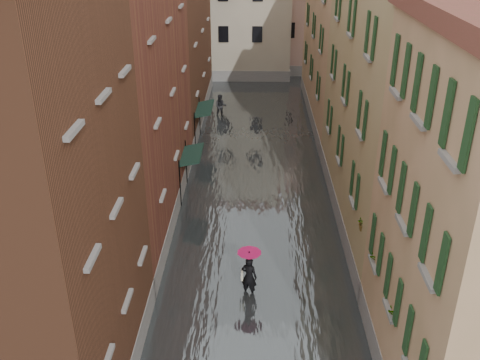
# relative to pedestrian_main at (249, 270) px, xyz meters

# --- Properties ---
(ground) EXTENTS (120.00, 120.00, 0.00)m
(ground) POSITION_rel_pedestrian_main_xyz_m (0.30, -2.66, -1.24)
(ground) COLOR #57575A
(ground) RESTS_ON ground
(floodwater) EXTENTS (10.00, 60.00, 0.20)m
(floodwater) POSITION_rel_pedestrian_main_xyz_m (0.30, 10.34, -1.14)
(floodwater) COLOR #414748
(floodwater) RESTS_ON ground
(building_left_near) EXTENTS (6.00, 8.00, 13.00)m
(building_left_near) POSITION_rel_pedestrian_main_xyz_m (-6.70, -4.66, 5.26)
(building_left_near) COLOR brown
(building_left_near) RESTS_ON ground
(building_left_mid) EXTENTS (6.00, 14.00, 12.50)m
(building_left_mid) POSITION_rel_pedestrian_main_xyz_m (-6.70, 6.34, 5.01)
(building_left_mid) COLOR brown
(building_left_mid) RESTS_ON ground
(building_left_far) EXTENTS (6.00, 16.00, 14.00)m
(building_left_far) POSITION_rel_pedestrian_main_xyz_m (-6.70, 21.34, 5.76)
(building_left_far) COLOR brown
(building_left_far) RESTS_ON ground
(building_right_mid) EXTENTS (6.00, 14.00, 13.00)m
(building_right_mid) POSITION_rel_pedestrian_main_xyz_m (7.30, 6.34, 5.26)
(building_right_mid) COLOR tan
(building_right_mid) RESTS_ON ground
(building_right_far) EXTENTS (6.00, 16.00, 11.50)m
(building_right_far) POSITION_rel_pedestrian_main_xyz_m (7.30, 21.34, 4.51)
(building_right_far) COLOR #92744B
(building_right_far) RESTS_ON ground
(building_end_cream) EXTENTS (12.00, 9.00, 13.00)m
(building_end_cream) POSITION_rel_pedestrian_main_xyz_m (-2.70, 35.34, 5.26)
(building_end_cream) COLOR beige
(building_end_cream) RESTS_ON ground
(building_end_pink) EXTENTS (10.00, 9.00, 12.00)m
(building_end_pink) POSITION_rel_pedestrian_main_xyz_m (6.30, 37.34, 4.76)
(building_end_pink) COLOR tan
(building_end_pink) RESTS_ON ground
(awning_near) EXTENTS (1.09, 2.72, 2.80)m
(awning_near) POSITION_rel_pedestrian_main_xyz_m (-3.19, 8.41, 1.22)
(awning_near) COLOR black
(awning_near) RESTS_ON ground
(awning_far) EXTENTS (1.09, 3.21, 2.80)m
(awning_far) POSITION_rel_pedestrian_main_xyz_m (-3.18, 16.00, 1.23)
(awning_far) COLOR black
(awning_far) RESTS_ON ground
(window_planters) EXTENTS (0.59, 8.55, 0.84)m
(window_planters) POSITION_rel_pedestrian_main_xyz_m (4.42, -3.46, 2.27)
(window_planters) COLOR brown
(window_planters) RESTS_ON ground
(pedestrian_main) EXTENTS (0.96, 0.96, 2.06)m
(pedestrian_main) POSITION_rel_pedestrian_main_xyz_m (0.00, 0.00, 0.00)
(pedestrian_main) COLOR black
(pedestrian_main) RESTS_ON ground
(pedestrian_far) EXTENTS (0.93, 0.74, 1.83)m
(pedestrian_far) POSITION_rel_pedestrian_main_xyz_m (-2.43, 21.35, -0.33)
(pedestrian_far) COLOR black
(pedestrian_far) RESTS_ON ground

